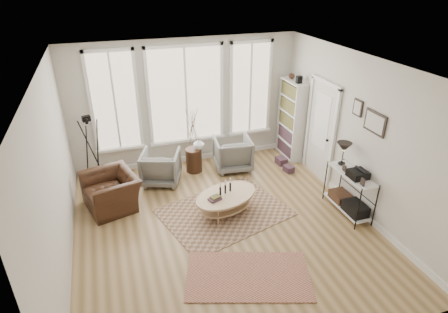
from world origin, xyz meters
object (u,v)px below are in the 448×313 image
object	(u,v)px
low_shelf	(349,189)
armchair_right	(233,153)
side_table	(193,141)
bookcase	(291,119)
coffee_table	(226,199)
armchair_left	(161,167)
accent_chair	(111,191)

from	to	relation	value
low_shelf	armchair_right	world-z (taller)	low_shelf
armchair_right	side_table	bearing A→B (deg)	-2.61
bookcase	coffee_table	xyz separation A→B (m)	(-2.27, -1.84, -0.64)
armchair_left	side_table	distance (m)	0.92
bookcase	armchair_right	size ratio (longest dim) A/B	2.47
armchair_right	bookcase	bearing A→B (deg)	-166.14
armchair_right	accent_chair	distance (m)	2.85
low_shelf	armchair_right	size ratio (longest dim) A/B	1.56
bookcase	coffee_table	distance (m)	2.99
armchair_right	accent_chair	world-z (taller)	armchair_right
armchair_right	low_shelf	bearing A→B (deg)	129.68
side_table	accent_chair	bearing A→B (deg)	-154.34
armchair_left	armchair_right	world-z (taller)	armchair_right
coffee_table	side_table	distance (m)	1.86
armchair_left	low_shelf	bearing A→B (deg)	165.15
bookcase	side_table	size ratio (longest dim) A/B	1.33
bookcase	low_shelf	world-z (taller)	bookcase
bookcase	armchair_left	bearing A→B (deg)	-174.73
coffee_table	armchair_right	xyz separation A→B (m)	(0.72, 1.65, 0.06)
low_shelf	armchair_left	world-z (taller)	low_shelf
armchair_left	coffee_table	bearing A→B (deg)	142.12
side_table	low_shelf	bearing A→B (deg)	-46.21
coffee_table	armchair_right	world-z (taller)	armchair_right
armchair_right	side_table	distance (m)	0.97
coffee_table	accent_chair	bearing A→B (deg)	156.02
low_shelf	armchair_left	size ratio (longest dim) A/B	1.63
bookcase	accent_chair	bearing A→B (deg)	-167.78
low_shelf	accent_chair	bearing A→B (deg)	159.50
low_shelf	accent_chair	world-z (taller)	low_shelf
armchair_right	armchair_left	bearing A→B (deg)	10.84
low_shelf	accent_chair	xyz separation A→B (m)	(-4.25, 1.59, -0.17)
side_table	coffee_table	bearing A→B (deg)	-84.66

